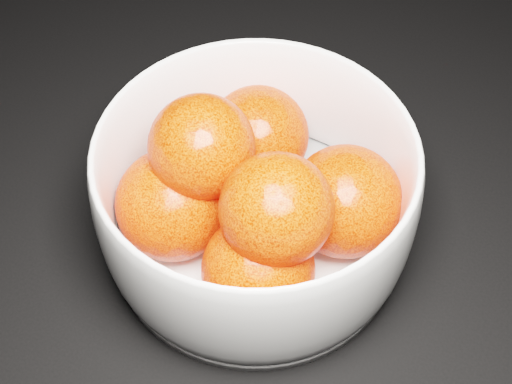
% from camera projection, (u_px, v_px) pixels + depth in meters
% --- Properties ---
extents(bowl, '(0.23, 0.23, 0.11)m').
position_uv_depth(bowl, '(256.00, 197.00, 0.51)').
color(bowl, white).
rests_on(bowl, ground).
extents(orange_pile, '(0.19, 0.19, 0.13)m').
position_uv_depth(orange_pile, '(254.00, 194.00, 0.50)').
color(orange_pile, '#FF320C').
rests_on(orange_pile, bowl).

